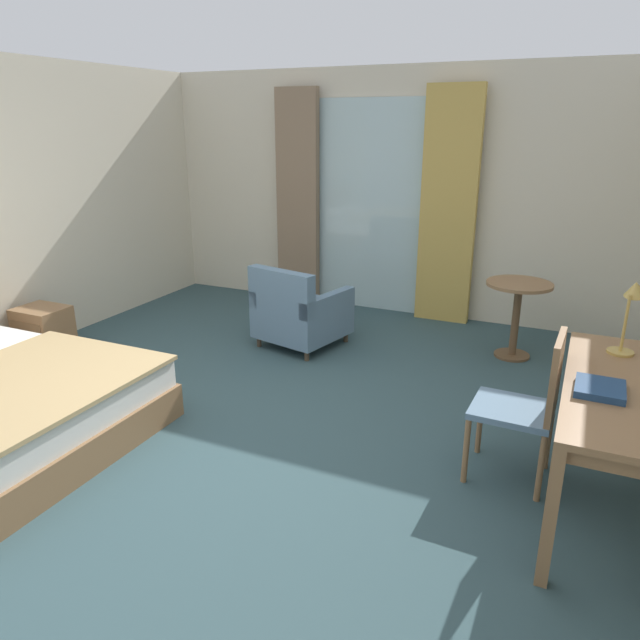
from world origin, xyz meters
name	(u,v)px	position (x,y,z in m)	size (l,w,h in m)	color
ground	(237,440)	(0.00, 0.00, -0.05)	(6.04, 7.11, 0.10)	#334C51
wall_back	(390,193)	(0.00, 3.29, 1.33)	(5.64, 0.12, 2.66)	beige
balcony_glass_door	(372,208)	(-0.18, 3.21, 1.17)	(1.33, 0.02, 2.34)	silver
curtain_panel_left	(298,199)	(-1.06, 3.11, 1.23)	(0.51, 0.10, 2.46)	#897056
curtain_panel_right	(448,208)	(0.71, 3.11, 1.23)	(0.58, 0.10, 2.46)	tan
nightstand	(44,332)	(-2.39, 0.49, 0.24)	(0.44, 0.37, 0.48)	olive
writing_desk	(617,400)	(2.33, 0.14, 0.68)	(0.55, 1.56, 0.78)	olive
desk_chair	(529,401)	(1.89, 0.26, 0.53)	(0.48, 0.44, 0.95)	slate
desk_lamp	(632,303)	(2.37, 0.66, 1.08)	(0.17, 0.21, 0.45)	tan
closed_book	(600,389)	(2.24, -0.02, 0.79)	(0.24, 0.27, 0.04)	navy
armchair_by_window	(299,313)	(-0.36, 1.74, 0.33)	(0.87, 0.88, 0.81)	slate
round_cafe_table	(517,303)	(1.58, 2.31, 0.52)	(0.59, 0.59, 0.72)	olive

